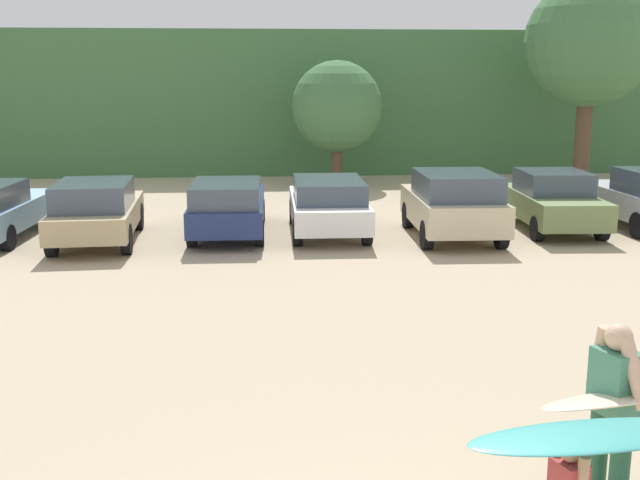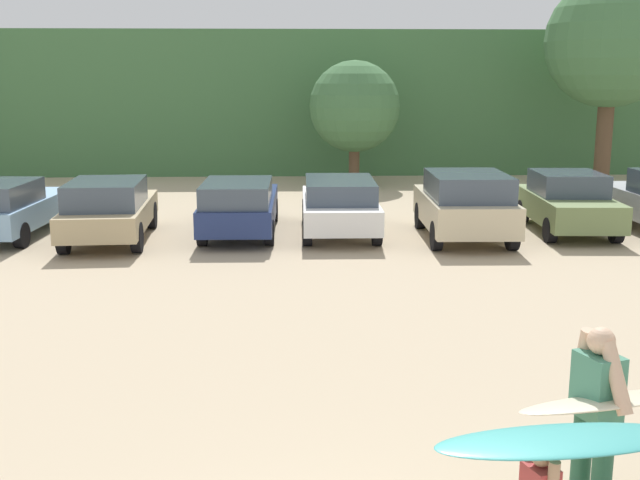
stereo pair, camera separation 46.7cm
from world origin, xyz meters
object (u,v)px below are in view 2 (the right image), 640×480
at_px(parked_car_olive_green, 568,202).
at_px(person_adult, 596,403).
at_px(parked_car_tan, 109,209).
at_px(parked_car_sky_blue, 6,207).
at_px(surfboard_teal, 562,441).
at_px(parked_car_white, 339,204).
at_px(surfboard_cream, 610,401).
at_px(parked_car_navy, 240,205).
at_px(parked_car_champagne, 465,204).

distance_m(parked_car_olive_green, person_adult, 13.32).
xyz_separation_m(parked_car_tan, person_adult, (7.20, -11.90, 0.15)).
relative_size(parked_car_sky_blue, surfboard_teal, 2.19).
bearing_deg(parked_car_olive_green, parked_car_white, 93.33).
bearing_deg(parked_car_olive_green, surfboard_teal, 163.00).
bearing_deg(surfboard_cream, parked_car_white, -96.64).
bearing_deg(parked_car_tan, parked_car_navy, -80.41).
distance_m(parked_car_sky_blue, parked_car_olive_green, 14.10).
height_order(parked_car_sky_blue, parked_car_olive_green, parked_car_olive_green).
bearing_deg(surfboard_cream, parked_car_navy, -85.94).
xyz_separation_m(parked_car_champagne, surfboard_cream, (-1.32, -11.89, 0.12)).
height_order(parked_car_champagne, surfboard_cream, parked_car_champagne).
bearing_deg(parked_car_champagne, parked_car_navy, 82.92).
bearing_deg(parked_car_sky_blue, parked_car_white, -86.78).
bearing_deg(parked_car_navy, parked_car_white, -89.72).
xyz_separation_m(parked_car_white, parked_car_olive_green, (5.84, 0.04, 0.01)).
relative_size(parked_car_tan, parked_car_navy, 0.93).
bearing_deg(surfboard_cream, parked_car_sky_blue, -65.94).
xyz_separation_m(surfboard_cream, surfboard_teal, (-0.86, -1.14, 0.19)).
bearing_deg(parked_car_navy, parked_car_tan, 103.63).
xyz_separation_m(parked_car_sky_blue, parked_car_champagne, (11.27, -0.72, 0.13)).
bearing_deg(parked_car_tan, surfboard_cream, -151.98).
xyz_separation_m(parked_car_tan, surfboard_cream, (7.28, -12.00, 0.20)).
relative_size(parked_car_white, parked_car_champagne, 1.10).
bearing_deg(person_adult, parked_car_olive_green, -127.36).
height_order(parked_car_navy, parked_car_white, parked_car_navy).
bearing_deg(parked_car_tan, parked_car_sky_blue, 73.89).
bearing_deg(parked_car_navy, parked_car_sky_blue, 91.75).
relative_size(parked_car_sky_blue, parked_car_navy, 0.95).
xyz_separation_m(parked_car_navy, parked_car_white, (2.51, -0.02, 0.01)).
height_order(parked_car_tan, person_adult, person_adult).
bearing_deg(parked_car_champagne, parked_car_sky_blue, 87.68).
distance_m(parked_car_olive_green, surfboard_cream, 13.39).
distance_m(parked_car_sky_blue, parked_car_white, 8.26).
distance_m(parked_car_sky_blue, surfboard_cream, 16.06).
xyz_separation_m(parked_car_navy, surfboard_teal, (3.34, -13.84, 0.44)).
xyz_separation_m(parked_car_olive_green, surfboard_cream, (-4.16, -12.72, 0.23)).
relative_size(parked_car_white, person_adult, 2.62).
height_order(parked_car_tan, surfboard_cream, parked_car_tan).
distance_m(parked_car_sky_blue, parked_car_champagne, 11.29).
distance_m(parked_car_navy, parked_car_champagne, 5.58).
distance_m(parked_car_white, parked_car_champagne, 3.12).
xyz_separation_m(parked_car_navy, parked_car_champagne, (5.52, -0.82, 0.13)).
bearing_deg(parked_car_navy, parked_car_olive_green, -89.05).
bearing_deg(parked_car_champagne, surfboard_cream, 174.99).
relative_size(parked_car_white, parked_car_olive_green, 1.08).
height_order(parked_car_sky_blue, parked_car_champagne, parked_car_champagne).
relative_size(parked_car_tan, parked_car_olive_green, 1.09).
bearing_deg(surfboard_teal, parked_car_navy, -82.26).
distance_m(parked_car_white, surfboard_teal, 13.85).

